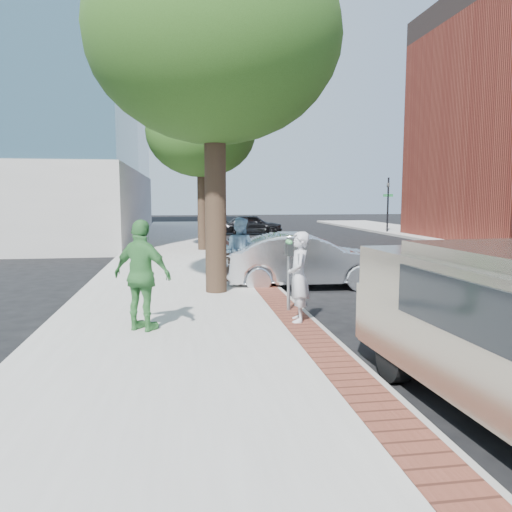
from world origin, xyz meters
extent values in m
plane|color=black|center=(0.00, 0.00, 0.00)|extent=(120.00, 120.00, 0.00)
cube|color=#9E9991|center=(-1.50, 8.00, 0.07)|extent=(5.00, 60.00, 0.15)
cube|color=brown|center=(0.70, 8.00, 0.15)|extent=(0.60, 60.00, 0.01)
cube|color=gray|center=(1.05, 8.00, 0.07)|extent=(0.10, 60.00, 0.15)
cylinder|color=black|center=(0.90, 22.00, 1.90)|extent=(0.12, 0.12, 3.80)
imported|color=black|center=(0.90, 22.00, 3.00)|extent=(0.18, 0.15, 0.90)
cube|color=#1E7238|center=(0.90, 22.00, 2.60)|extent=(0.70, 0.03, 0.18)
cylinder|color=black|center=(12.50, 22.00, 1.90)|extent=(0.12, 0.12, 3.80)
imported|color=black|center=(12.50, 22.00, 3.00)|extent=(0.18, 0.15, 0.90)
cube|color=#1E7238|center=(12.50, 22.00, 2.60)|extent=(0.70, 0.03, 0.18)
cylinder|color=black|center=(-0.60, 1.90, 2.35)|extent=(0.52, 0.52, 4.40)
ellipsoid|color=#214413|center=(-0.60, 1.90, 6.20)|extent=(6.00, 6.00, 4.92)
cylinder|color=black|center=(-0.50, 12.00, 2.08)|extent=(0.40, 0.40, 3.85)
ellipsoid|color=#214413|center=(-0.50, 12.00, 5.32)|extent=(4.80, 4.80, 3.94)
cylinder|color=gray|center=(0.73, -0.42, 0.72)|extent=(0.07, 0.07, 1.15)
cube|color=#2D3030|center=(0.73, -0.51, 1.42)|extent=(0.12, 0.14, 0.24)
cube|color=#2D3030|center=(0.73, -0.33, 1.42)|extent=(0.12, 0.14, 0.24)
sphere|color=#3F8C4C|center=(0.73, -0.51, 1.57)|extent=(0.11, 0.11, 0.11)
sphere|color=#3F8C4C|center=(0.73, -0.33, 1.57)|extent=(0.11, 0.11, 0.11)
imported|color=#B6B6BB|center=(0.72, -1.33, 1.00)|extent=(0.50, 0.68, 1.70)
imported|color=#83ADCB|center=(0.12, 3.00, 1.04)|extent=(1.10, 1.04, 1.79)
imported|color=#3B813E|center=(-2.13, -1.53, 1.13)|extent=(1.22, 1.01, 1.95)
imported|color=silver|center=(1.93, 2.94, 0.75)|extent=(4.61, 1.78, 1.50)
imported|color=black|center=(3.25, 22.44, 0.68)|extent=(4.06, 1.83, 1.36)
cube|color=gray|center=(2.20, -3.53, 0.76)|extent=(2.00, 1.05, 0.84)
cylinder|color=black|center=(1.37, -4.16, 0.34)|extent=(0.27, 0.69, 0.68)
cylinder|color=black|center=(3.10, -4.07, 0.34)|extent=(0.27, 0.69, 0.68)
cube|color=black|center=(1.29, -5.59, 1.37)|extent=(0.13, 2.11, 0.58)
cube|color=black|center=(2.18, -3.06, 1.11)|extent=(1.69, 0.11, 0.42)
camera|label=1|loc=(-1.45, -10.31, 2.48)|focal=35.00mm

